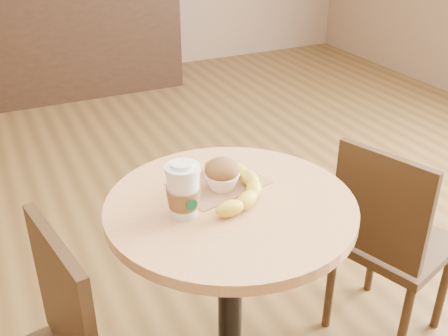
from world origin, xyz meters
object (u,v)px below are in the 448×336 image
chair_right (389,239)px  muffin (222,174)px  cafe_table (230,273)px  coffee_cup (183,192)px  banana (231,184)px

chair_right → muffin: size_ratio=8.15×
chair_right → cafe_table: bearing=73.6°
coffee_cup → banana: (0.16, 0.05, -0.04)m
chair_right → muffin: (-0.60, 0.05, 0.37)m
muffin → coffee_cup: bearing=-151.7°
muffin → banana: (0.02, -0.02, -0.02)m
coffee_cup → banana: bearing=12.3°
coffee_cup → muffin: bearing=22.5°
cafe_table → banana: (0.03, 0.05, 0.26)m
cafe_table → chair_right: 0.61m
chair_right → banana: banana is taller
muffin → banana: bearing=-57.5°
chair_right → banana: (-0.58, 0.02, 0.35)m
cafe_table → coffee_cup: bearing=-178.1°
coffee_cup → muffin: coffee_cup is taller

